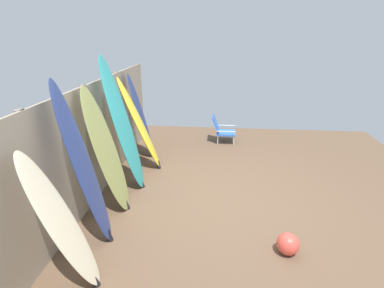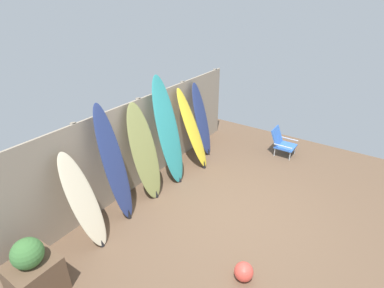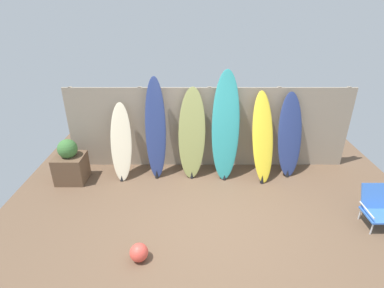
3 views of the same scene
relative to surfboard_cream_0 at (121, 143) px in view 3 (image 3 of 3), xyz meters
name	(u,v)px [view 3 (image 3 of 3)]	position (x,y,z in m)	size (l,w,h in m)	color
ground	(213,222)	(1.83, -1.56, -0.76)	(7.68, 7.68, 0.00)	brown
fence_back	(208,128)	(1.83, 0.45, 0.14)	(6.08, 0.11, 1.80)	gray
surfboard_cream_0	(121,143)	(0.00, 0.00, 0.00)	(0.47, 0.67, 1.54)	beige
surfboard_navy_1	(155,130)	(0.72, 0.06, 0.26)	(0.44, 0.54, 2.08)	navy
surfboard_olive_2	(192,134)	(1.46, 0.07, 0.16)	(0.60, 0.58, 1.86)	olive
surfboard_teal_3	(225,127)	(2.14, 0.04, 0.34)	(0.59, 0.65, 2.21)	teal
surfboard_yellow_4	(262,138)	(2.91, -0.03, 0.12)	(0.51, 0.82, 1.78)	yellow
surfboard_navy_5	(289,136)	(3.50, 0.10, 0.11)	(0.56, 0.54, 1.76)	navy
beach_chair	(377,206)	(4.54, -1.56, -0.43)	(0.50, 0.56, 0.65)	silver
planter_box	(70,164)	(-1.02, -0.24, -0.36)	(0.59, 0.54, 0.93)	brown
beach_ball	(139,252)	(0.70, -2.38, -0.62)	(0.27, 0.27, 0.27)	#E54C3F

